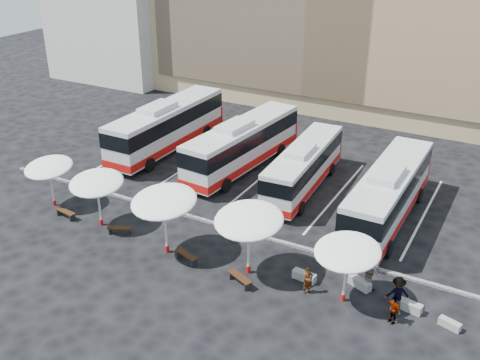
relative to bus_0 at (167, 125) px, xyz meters
The scene contains 24 objects.
ground 13.49m from the bus_0, 45.06° to the right, with size 120.00×120.00×0.00m, color black.
curb_divider 13.13m from the bus_0, 43.50° to the right, with size 34.00×0.25×0.15m, color black.
bay_lines 9.75m from the bus_0, ahead, with size 24.15×12.00×0.01m.
bus_0 is the anchor object (origin of this frame).
bus_1 7.31m from the bus_0, ahead, with size 3.74×12.75×3.99m.
bus_2 12.94m from the bus_0, ahead, with size 3.06×11.17×3.51m.
bus_3 19.60m from the bus_0, ahead, with size 2.93×12.40×3.93m.
sunshade_0 12.00m from the bus_0, 94.65° to the right, with size 3.45×3.48×3.31m.
sunshade_1 13.01m from the bus_0, 73.71° to the right, with size 4.35×4.37×3.50m.
sunshade_2 15.98m from the bus_0, 54.89° to the right, with size 3.93×3.98×3.94m.
sunshade_3 19.09m from the bus_0, 41.28° to the right, with size 3.88×3.92×3.91m.
sunshade_4 23.33m from the bus_0, 32.17° to the right, with size 3.94×3.97×3.47m.
wood_bench_0 13.02m from the bus_0, 85.63° to the right, with size 1.67×0.66×0.50m.
wood_bench_1 13.97m from the bus_0, 67.16° to the right, with size 1.54×0.99×0.46m.
wood_bench_2 17.15m from the bus_0, 51.14° to the right, with size 1.68×0.90×0.50m.
wood_bench_3 19.99m from the bus_0, 43.61° to the right, with size 1.68×1.04×0.50m.
conc_bench_0 20.98m from the bus_0, 34.15° to the right, with size 1.31×0.44×0.49m, color gray.
conc_bench_1 22.97m from the bus_0, 28.45° to the right, with size 1.31×0.44×0.49m, color gray.
conc_bench_2 25.71m from the bus_0, 26.82° to the right, with size 1.31×0.44×0.49m, color gray.
conc_bench_3 27.70m from the bus_0, 25.59° to the right, with size 1.06×0.35×0.40m, color gray.
passenger_0 21.96m from the bus_0, 35.39° to the right, with size 0.55×0.36×1.52m, color black.
passenger_1 23.20m from the bus_0, 27.27° to the right, with size 0.92×0.72×1.89m, color black.
passenger_2 25.86m from the bus_0, 29.91° to the right, with size 0.89×0.37×1.53m, color black.
passenger_3 25.19m from the bus_0, 27.77° to the right, with size 1.19×0.68×1.84m, color black.
Camera 1 is at (16.92, -25.97, 18.05)m, focal length 42.00 mm.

